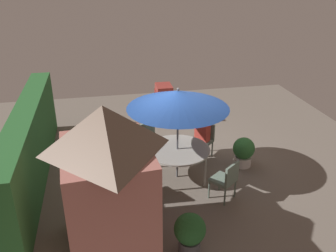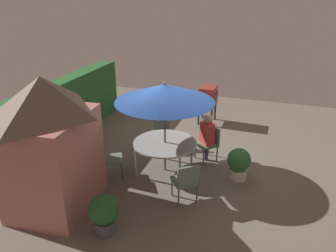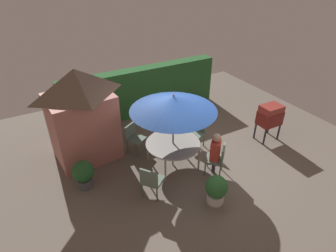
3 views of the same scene
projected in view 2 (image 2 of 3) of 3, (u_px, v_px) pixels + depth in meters
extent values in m
plane|color=#6B6056|center=(180.00, 160.00, 8.45)|extent=(11.00, 11.00, 0.00)
cube|color=#28602D|center=(60.00, 113.00, 9.12)|extent=(5.86, 0.51, 1.75)
cube|color=#B26B60|center=(53.00, 162.00, 6.37)|extent=(1.81, 1.53, 1.97)
pyramid|color=brown|center=(42.00, 96.00, 5.83)|extent=(1.91, 1.63, 0.73)
cube|color=brown|center=(23.00, 168.00, 6.61)|extent=(0.71, 0.09, 1.54)
cylinder|color=#B2ADA3|center=(165.00, 143.00, 7.73)|extent=(1.50, 1.50, 0.04)
cylinder|color=gray|center=(180.00, 171.00, 7.27)|extent=(0.05, 0.05, 0.71)
cylinder|color=gray|center=(192.00, 151.00, 8.18)|extent=(0.05, 0.05, 0.71)
cylinder|color=gray|center=(136.00, 164.00, 7.57)|extent=(0.05, 0.05, 0.71)
cylinder|color=gray|center=(152.00, 145.00, 8.49)|extent=(0.05, 0.05, 0.71)
cylinder|color=#4C4C51|center=(165.00, 129.00, 7.59)|extent=(0.04, 0.04, 2.16)
cone|color=navy|center=(165.00, 93.00, 7.24)|extent=(2.25, 2.25, 0.39)
sphere|color=#4C4C51|center=(165.00, 83.00, 7.15)|extent=(0.06, 0.06, 0.06)
cube|color=maroon|center=(208.00, 99.00, 10.51)|extent=(0.71, 0.51, 0.45)
cube|color=maroon|center=(208.00, 90.00, 10.38)|extent=(0.67, 0.49, 0.20)
cylinder|color=#262628|center=(211.00, 118.00, 10.38)|extent=(0.06, 0.06, 0.55)
cylinder|color=#262628|center=(215.00, 112.00, 10.92)|extent=(0.06, 0.06, 0.55)
cylinder|color=#262628|center=(198.00, 117.00, 10.50)|extent=(0.06, 0.06, 0.55)
cylinder|color=#262628|center=(203.00, 110.00, 11.04)|extent=(0.06, 0.06, 0.55)
cube|color=slate|center=(206.00, 144.00, 8.30)|extent=(0.65, 0.65, 0.06)
cube|color=slate|center=(214.00, 135.00, 8.29)|extent=(0.37, 0.35, 0.45)
cylinder|color=#516155|center=(217.00, 154.00, 8.30)|extent=(0.04, 0.04, 0.45)
cylinder|color=#516155|center=(209.00, 147.00, 8.63)|extent=(0.04, 0.04, 0.45)
cylinder|color=#516155|center=(203.00, 157.00, 8.14)|extent=(0.04, 0.04, 0.45)
cylinder|color=#516155|center=(195.00, 150.00, 8.47)|extent=(0.04, 0.04, 0.45)
cube|color=slate|center=(162.00, 134.00, 8.88)|extent=(0.60, 0.60, 0.06)
cube|color=slate|center=(161.00, 123.00, 8.99)|extent=(0.23, 0.44, 0.45)
cylinder|color=#516155|center=(169.00, 138.00, 9.17)|extent=(0.04, 0.04, 0.45)
cylinder|color=#516155|center=(154.00, 138.00, 9.14)|extent=(0.04, 0.04, 0.45)
cylinder|color=#516155|center=(170.00, 144.00, 8.81)|extent=(0.04, 0.04, 0.45)
cylinder|color=#516155|center=(155.00, 145.00, 8.78)|extent=(0.04, 0.04, 0.45)
cube|color=slate|center=(112.00, 159.00, 7.59)|extent=(0.63, 0.63, 0.06)
cube|color=slate|center=(102.00, 151.00, 7.46)|extent=(0.42, 0.28, 0.45)
cylinder|color=#516155|center=(104.00, 164.00, 7.82)|extent=(0.04, 0.04, 0.45)
cylinder|color=#516155|center=(105.00, 173.00, 7.46)|extent=(0.04, 0.04, 0.45)
cylinder|color=#516155|center=(121.00, 162.00, 7.90)|extent=(0.04, 0.04, 0.45)
cylinder|color=#516155|center=(122.00, 171.00, 7.54)|extent=(0.04, 0.04, 0.45)
cube|color=slate|center=(184.00, 181.00, 6.75)|extent=(0.64, 0.64, 0.06)
cube|color=slate|center=(189.00, 177.00, 6.47)|extent=(0.32, 0.40, 0.45)
cylinder|color=#516155|center=(179.00, 197.00, 6.60)|extent=(0.04, 0.04, 0.45)
cylinder|color=#516155|center=(197.00, 193.00, 6.72)|extent=(0.04, 0.04, 0.45)
cylinder|color=#516155|center=(172.00, 187.00, 6.95)|extent=(0.04, 0.04, 0.45)
cylinder|color=#516155|center=(189.00, 183.00, 7.07)|extent=(0.04, 0.04, 0.45)
cylinder|color=#4C4C51|center=(105.00, 226.00, 5.95)|extent=(0.39, 0.39, 0.27)
sphere|color=#235628|center=(104.00, 209.00, 5.81)|extent=(0.55, 0.55, 0.55)
cylinder|color=silver|center=(238.00, 173.00, 7.63)|extent=(0.42, 0.42, 0.25)
sphere|color=#2D6B33|center=(239.00, 160.00, 7.49)|extent=(0.54, 0.54, 0.54)
cube|color=#CC3D33|center=(207.00, 133.00, 8.18)|extent=(0.41, 0.41, 0.55)
sphere|color=tan|center=(208.00, 119.00, 8.02)|extent=(0.22, 0.22, 0.22)
cylinder|color=#383347|center=(206.00, 151.00, 8.38)|extent=(0.10, 0.10, 0.48)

